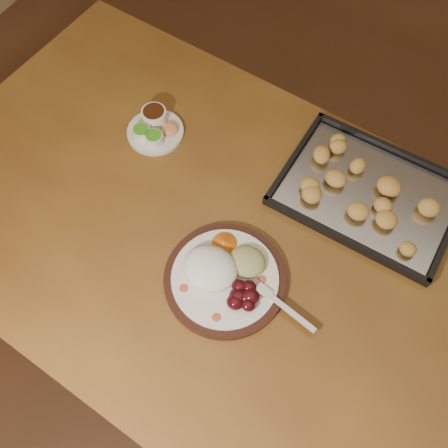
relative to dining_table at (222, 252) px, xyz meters
The scene contains 5 objects.
ground 0.70m from the dining_table, 39.29° to the left, with size 4.00×4.00×0.00m, color brown.
dining_table is the anchor object (origin of this frame).
dinner_plate 0.16m from the dining_table, 58.23° to the right, with size 0.35×0.26×0.06m.
condiment_saucer 0.36m from the dining_table, 150.00° to the left, with size 0.14×0.14×0.05m.
baking_tray 0.37m from the dining_table, 45.97° to the left, with size 0.41×0.31×0.04m.
Camera 1 is at (0.06, -0.60, 1.76)m, focal length 40.00 mm.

